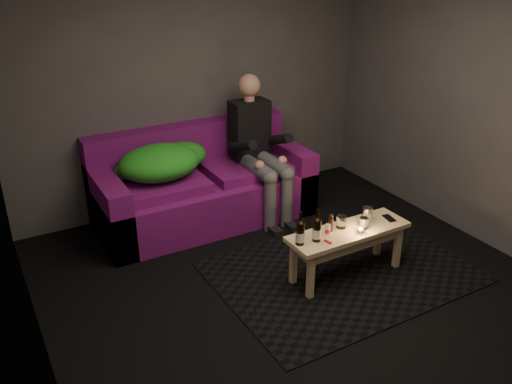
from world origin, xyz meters
TOP-DOWN VIEW (x-y plane):
  - floor at (0.00, 0.00)m, footprint 4.50×4.50m
  - room at (0.00, 0.47)m, footprint 4.50×4.50m
  - rug at (0.47, 0.24)m, footprint 2.22×1.62m
  - sofa at (-0.16, 1.82)m, footprint 2.19×0.99m
  - green_blanket at (-0.57, 1.81)m, footprint 0.96×0.66m
  - person at (0.41, 1.64)m, footprint 0.39×0.91m
  - coffee_table at (0.47, 0.19)m, footprint 1.10×0.36m
  - beer_bottle_a at (-0.03, 0.19)m, footprint 0.07×0.07m
  - beer_bottle_b at (0.12, 0.17)m, footprint 0.07×0.07m
  - salt_shaker at (0.26, 0.22)m, footprint 0.04×0.04m
  - pepper_mill at (0.32, 0.25)m, footprint 0.05×0.05m
  - tumbler_back at (0.43, 0.25)m, footprint 0.11×0.11m
  - tealight at (0.52, 0.10)m, footprint 0.05×0.05m
  - tumbler_front at (0.59, 0.15)m, footprint 0.08×0.08m
  - steel_cup at (0.71, 0.25)m, footprint 0.11×0.11m
  - smartphone at (0.90, 0.18)m, footprint 0.09×0.15m
  - red_lighter at (0.18, 0.10)m, footprint 0.03×0.08m

SIDE VIEW (x-z plane):
  - floor at x=0.00m, z-range 0.00..0.00m
  - rug at x=0.47m, z-range 0.00..0.01m
  - sofa at x=-0.16m, z-range -0.13..0.81m
  - coffee_table at x=0.47m, z-range 0.14..0.59m
  - smartphone at x=0.90m, z-range 0.45..0.46m
  - red_lighter at x=0.18m, z-range 0.45..0.46m
  - tealight at x=0.52m, z-range 0.45..0.49m
  - salt_shaker at x=0.26m, z-range 0.45..0.54m
  - tumbler_front at x=0.59m, z-range 0.45..0.54m
  - tumbler_back at x=0.43m, z-range 0.45..0.55m
  - pepper_mill at x=0.32m, z-range 0.45..0.57m
  - steel_cup at x=0.71m, z-range 0.45..0.57m
  - beer_bottle_b at x=0.12m, z-range 0.41..0.70m
  - beer_bottle_a at x=-0.03m, z-range 0.41..0.70m
  - green_blanket at x=-0.57m, z-range 0.55..0.87m
  - person at x=0.41m, z-range 0.03..1.49m
  - room at x=0.00m, z-range -0.61..3.89m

